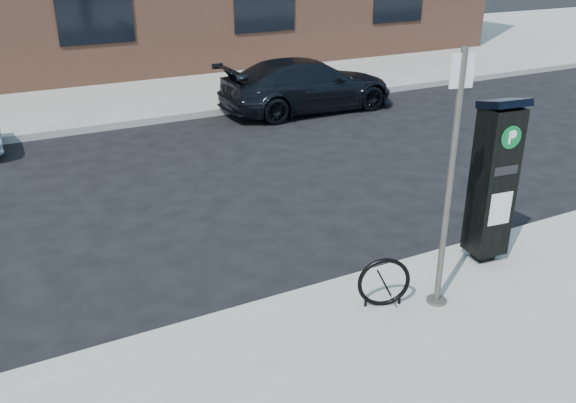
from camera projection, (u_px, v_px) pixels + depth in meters
ground at (330, 293)px, 7.21m from camera, size 120.00×120.00×0.00m
sidewalk_far at (89, 74)px, 18.53m from camera, size 60.00×12.00×0.15m
curb_near at (331, 288)px, 7.16m from camera, size 60.00×0.12×0.16m
curb_far at (143, 122)px, 13.68m from camera, size 60.00×0.12×0.16m
parking_kiosk at (493, 179)px, 7.27m from camera, size 0.52×0.47×2.07m
sign_pole at (449, 186)px, 6.22m from camera, size 0.24×0.22×2.78m
bike_rack at (384, 282)px, 6.59m from camera, size 0.57×0.25×0.59m
car_dark at (308, 85)px, 14.64m from camera, size 4.34×1.79×1.26m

